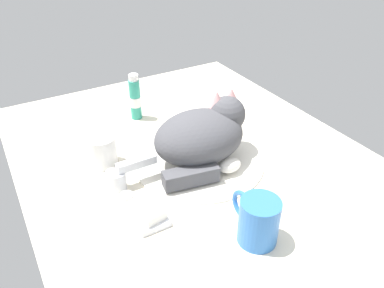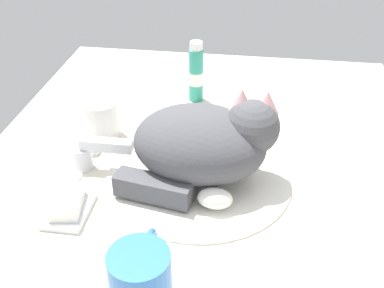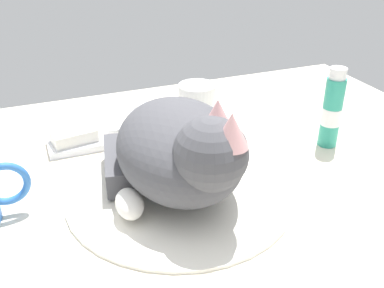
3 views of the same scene
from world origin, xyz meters
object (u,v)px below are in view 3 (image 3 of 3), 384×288
faucet (142,120)px  soap_bar (74,136)px  cat (182,150)px  rinse_cup (197,104)px  toothpaste_bottle (332,110)px

faucet → soap_bar: 11.93cm
cat → soap_bar: bearing=119.9°
cat → soap_bar: cat is taller
rinse_cup → toothpaste_bottle: bearing=-42.7°
faucet → toothpaste_bottle: bearing=-27.7°
rinse_cup → soap_bar: (-22.92, -1.48, -1.55)cm
toothpaste_bottle → cat: bearing=-168.6°
faucet → cat: cat is taller
cat → toothpaste_bottle: (28.66, 5.78, -1.27)cm
soap_bar → toothpaste_bottle: toothpaste_bottle is taller
cat → soap_bar: size_ratio=3.64×
rinse_cup → toothpaste_bottle: 24.03cm
faucet → rinse_cup: rinse_cup is taller
soap_bar → rinse_cup: bearing=3.7°
faucet → cat: 21.34cm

